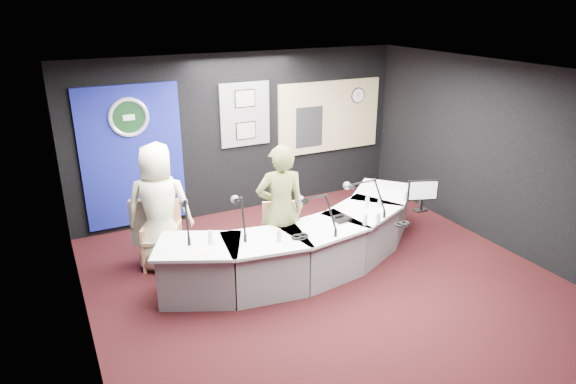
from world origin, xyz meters
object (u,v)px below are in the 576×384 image
person_man (159,207)px  person_woman (281,210)px  broadcast_desk (305,244)px  armchair_left (162,237)px  armchair_right (281,243)px

person_man → person_woman: (1.47, -0.84, 0.00)m
person_woman → broadcast_desk: bearing=179.5°
armchair_left → armchair_right: size_ratio=1.10×
armchair_right → broadcast_desk: bearing=5.6°
armchair_left → person_woman: bearing=-4.2°
armchair_left → broadcast_desk: bearing=-1.7°
armchair_right → person_woman: 0.50m
armchair_left → person_man: (-0.00, 0.00, 0.45)m
broadcast_desk → person_woman: 0.65m
broadcast_desk → person_woman: size_ratio=2.44×
armchair_left → armchair_right: armchair_left is taller
broadcast_desk → person_man: (-1.81, 0.93, 0.54)m
person_man → person_woman: bearing=172.7°
broadcast_desk → person_man: bearing=152.7°
broadcast_desk → armchair_left: armchair_left is taller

